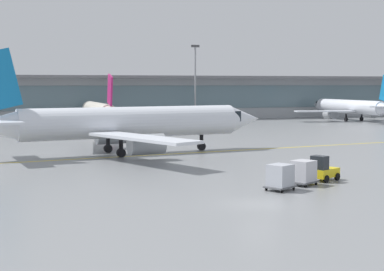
{
  "coord_description": "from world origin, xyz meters",
  "views": [
    {
      "loc": [
        -16.22,
        -34.96,
        7.89
      ],
      "look_at": [
        1.57,
        17.99,
        3.0
      ],
      "focal_mm": 55.59,
      "sensor_mm": 36.0,
      "label": 1
    }
  ],
  "objects_px": {
    "gate_airplane_1": "(98,111)",
    "apron_light_mast_2": "(195,80)",
    "gate_airplane_2": "(350,107)",
    "cargo_dolly_lead": "(303,172)",
    "cargo_dolly_trailing": "(280,176)",
    "baggage_tug": "(323,170)",
    "taxiing_regional_jet": "(128,123)"
  },
  "relations": [
    {
      "from": "apron_light_mast_2",
      "to": "gate_airplane_1",
      "type": "bearing_deg",
      "value": -156.18
    },
    {
      "from": "gate_airplane_2",
      "to": "taxiing_regional_jet",
      "type": "height_order",
      "value": "taxiing_regional_jet"
    },
    {
      "from": "gate_airplane_2",
      "to": "cargo_dolly_lead",
      "type": "distance_m",
      "value": 84.62
    },
    {
      "from": "cargo_dolly_trailing",
      "to": "apron_light_mast_2",
      "type": "relative_size",
      "value": 0.16
    },
    {
      "from": "taxiing_regional_jet",
      "to": "cargo_dolly_trailing",
      "type": "distance_m",
      "value": 26.66
    },
    {
      "from": "gate_airplane_2",
      "to": "taxiing_regional_jet",
      "type": "xyz_separation_m",
      "value": [
        -58.02,
        -44.12,
        0.56
      ]
    },
    {
      "from": "gate_airplane_1",
      "to": "apron_light_mast_2",
      "type": "xyz_separation_m",
      "value": [
        22.28,
        9.84,
        5.84
      ]
    },
    {
      "from": "gate_airplane_1",
      "to": "apron_light_mast_2",
      "type": "bearing_deg",
      "value": -66.47
    },
    {
      "from": "gate_airplane_2",
      "to": "apron_light_mast_2",
      "type": "relative_size",
      "value": 1.82
    },
    {
      "from": "taxiing_regional_jet",
      "to": "gate_airplane_2",
      "type": "bearing_deg",
      "value": 30.57
    },
    {
      "from": "gate_airplane_1",
      "to": "taxiing_regional_jet",
      "type": "height_order",
      "value": "taxiing_regional_jet"
    },
    {
      "from": "taxiing_regional_jet",
      "to": "cargo_dolly_lead",
      "type": "xyz_separation_m",
      "value": [
        8.51,
        -24.47,
        -2.41
      ]
    },
    {
      "from": "cargo_dolly_lead",
      "to": "gate_airplane_1",
      "type": "bearing_deg",
      "value": 65.78
    },
    {
      "from": "cargo_dolly_lead",
      "to": "taxiing_regional_jet",
      "type": "bearing_deg",
      "value": 81.42
    },
    {
      "from": "cargo_dolly_trailing",
      "to": "gate_airplane_1",
      "type": "bearing_deg",
      "value": 63.48
    },
    {
      "from": "apron_light_mast_2",
      "to": "baggage_tug",
      "type": "bearing_deg",
      "value": -101.32
    },
    {
      "from": "cargo_dolly_trailing",
      "to": "apron_light_mast_2",
      "type": "distance_m",
      "value": 83.21
    },
    {
      "from": "gate_airplane_1",
      "to": "baggage_tug",
      "type": "relative_size",
      "value": 9.73
    },
    {
      "from": "taxiing_regional_jet",
      "to": "apron_light_mast_2",
      "type": "height_order",
      "value": "apron_light_mast_2"
    },
    {
      "from": "gate_airplane_1",
      "to": "taxiing_regional_jet",
      "type": "distance_m",
      "value": 44.67
    },
    {
      "from": "gate_airplane_2",
      "to": "cargo_dolly_trailing",
      "type": "bearing_deg",
      "value": 140.98
    },
    {
      "from": "gate_airplane_2",
      "to": "baggage_tug",
      "type": "height_order",
      "value": "gate_airplane_2"
    },
    {
      "from": "baggage_tug",
      "to": "apron_light_mast_2",
      "type": "relative_size",
      "value": 0.18
    },
    {
      "from": "gate_airplane_2",
      "to": "baggage_tug",
      "type": "relative_size",
      "value": 9.86
    },
    {
      "from": "gate_airplane_1",
      "to": "taxiing_regional_jet",
      "type": "xyz_separation_m",
      "value": [
        -4.26,
        -44.46,
        0.6
      ]
    },
    {
      "from": "cargo_dolly_lead",
      "to": "apron_light_mast_2",
      "type": "bearing_deg",
      "value": 49.36
    },
    {
      "from": "gate_airplane_2",
      "to": "gate_airplane_1",
      "type": "bearing_deg",
      "value": 87.34
    },
    {
      "from": "gate_airplane_2",
      "to": "baggage_tug",
      "type": "distance_m",
      "value": 82.06
    },
    {
      "from": "taxiing_regional_jet",
      "to": "cargo_dolly_trailing",
      "type": "bearing_deg",
      "value": -84.13
    },
    {
      "from": "cargo_dolly_trailing",
      "to": "apron_light_mast_2",
      "type": "height_order",
      "value": "apron_light_mast_2"
    },
    {
      "from": "gate_airplane_1",
      "to": "gate_airplane_2",
      "type": "bearing_deg",
      "value": -90.65
    },
    {
      "from": "baggage_tug",
      "to": "cargo_dolly_trailing",
      "type": "height_order",
      "value": "baggage_tug"
    }
  ]
}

